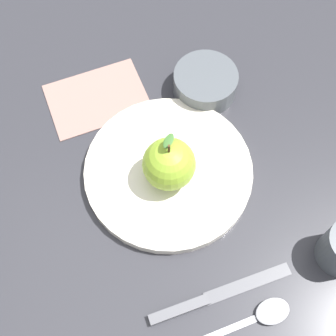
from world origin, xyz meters
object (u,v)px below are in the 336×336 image
(apple, at_px, (170,164))
(linen_napkin, at_px, (97,98))
(spoon, at_px, (260,316))
(knife, at_px, (206,299))
(side_bowl, at_px, (205,81))
(dinner_plate, at_px, (168,171))

(apple, bearing_deg, linen_napkin, 34.86)
(spoon, relative_size, linen_napkin, 1.03)
(spoon, distance_m, linen_napkin, 0.43)
(knife, bearing_deg, spoon, -111.73)
(apple, relative_size, linen_napkin, 0.58)
(knife, bearing_deg, apple, 11.14)
(apple, relative_size, side_bowl, 0.89)
(side_bowl, height_order, spoon, side_bowl)
(apple, distance_m, side_bowl, 0.18)
(apple, distance_m, knife, 0.19)
(dinner_plate, relative_size, linen_napkin, 1.59)
(apple, height_order, side_bowl, apple)
(linen_napkin, bearing_deg, side_bowl, -88.74)
(side_bowl, distance_m, spoon, 0.38)
(apple, bearing_deg, dinner_plate, 10.28)
(spoon, bearing_deg, knife, 68.27)
(apple, distance_m, linen_napkin, 0.20)
(dinner_plate, height_order, linen_napkin, dinner_plate)
(dinner_plate, xyz_separation_m, spoon, (-0.22, -0.11, -0.01))
(spoon, height_order, linen_napkin, spoon)
(side_bowl, relative_size, linen_napkin, 0.66)
(dinner_plate, height_order, apple, apple)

